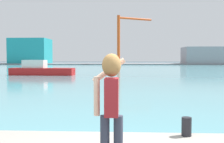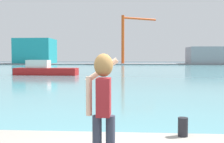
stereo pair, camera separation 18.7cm
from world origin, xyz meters
name	(u,v)px [view 1 (the left image)]	position (x,y,z in m)	size (l,w,h in m)	color
ground_plane	(127,69)	(0.00, 50.00, 0.00)	(220.00, 220.00, 0.00)	#334751
harbor_water	(127,69)	(0.00, 52.00, 0.01)	(140.00, 100.00, 0.02)	#599EA8
far_shore_dock	(126,64)	(0.00, 92.00, 0.19)	(140.00, 20.00, 0.38)	gray
person_photographer	(111,99)	(-0.45, -0.06, 1.59)	(0.52, 0.55, 1.74)	#2D3342
harbor_bollard	(186,127)	(1.08, 1.77, 0.72)	(0.21, 0.21, 0.40)	black
boat_moored	(41,70)	(-11.08, 29.72, 0.69)	(8.19, 2.40, 1.92)	#B21919
warehouse_left	(31,51)	(-33.12, 87.55, 4.61)	(12.53, 10.16, 8.46)	teal
warehouse_right	(207,55)	(26.72, 86.88, 3.11)	(15.36, 9.55, 5.45)	gray
port_crane	(123,34)	(-1.04, 86.90, 10.43)	(11.94, 6.73, 16.05)	#D84C19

